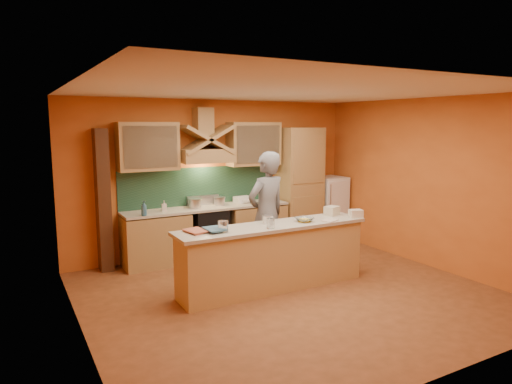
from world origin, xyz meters
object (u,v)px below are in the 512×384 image
stove (208,233)px  mixing_bowl (304,220)px  person (267,214)px  kitchen_scale (268,220)px  fridge (329,208)px

stove → mixing_bowl: mixing_bowl is taller
person → kitchen_scale: person is taller
mixing_bowl → fridge: bearing=44.4°
fridge → kitchen_scale: 3.13m
kitchen_scale → mixing_bowl: (0.54, -0.15, -0.02)m
stove → kitchen_scale: bearing=-84.6°
stove → kitchen_scale: 1.89m
stove → mixing_bowl: (0.70, -1.96, 0.53)m
fridge → mixing_bowl: (-2.00, -1.96, 0.33)m
person → mixing_bowl: bearing=100.8°
stove → mixing_bowl: size_ratio=3.46×
person → kitchen_scale: size_ratio=14.62×
kitchen_scale → fridge: bearing=57.5°
kitchen_scale → person: bearing=83.4°
person → mixing_bowl: 0.69m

